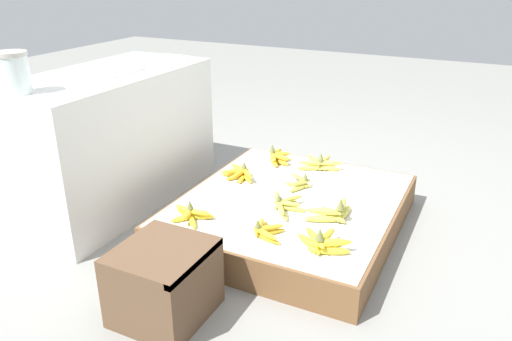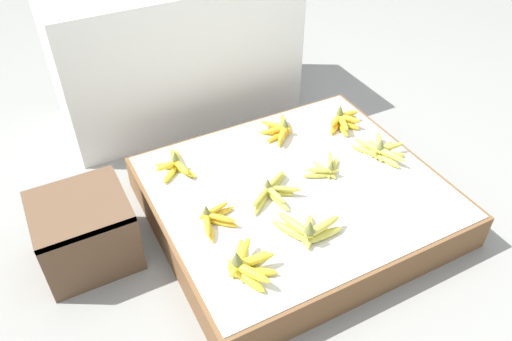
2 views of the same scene
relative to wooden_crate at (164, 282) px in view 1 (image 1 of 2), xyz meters
name	(u,v)px [view 1 (image 1 of 2)]	position (x,y,z in m)	size (l,w,h in m)	color
ground_plane	(290,227)	(0.80, -0.16, -0.14)	(10.00, 10.00, 0.00)	gray
display_platform	(290,213)	(0.80, -0.16, -0.06)	(1.11, 0.98, 0.16)	brown
back_vendor_table	(110,139)	(0.67, 0.81, 0.21)	(1.15, 0.54, 0.69)	white
wooden_crate	(164,282)	(0.00, 0.00, 0.00)	(0.33, 0.31, 0.28)	brown
banana_bunch_front_left	(323,243)	(0.43, -0.45, 0.05)	(0.17, 0.24, 0.11)	yellow
banana_bunch_front_midleft	(334,212)	(0.69, -0.41, 0.05)	(0.22, 0.19, 0.11)	gold
banana_bunch_middle_left	(265,231)	(0.43, -0.20, 0.04)	(0.16, 0.15, 0.08)	gold
banana_bunch_middle_midleft	(284,204)	(0.68, -0.17, 0.04)	(0.23, 0.21, 0.08)	gold
banana_bunch_middle_midright	(300,182)	(0.94, -0.15, 0.04)	(0.20, 0.14, 0.08)	gold
banana_bunch_middle_right	(320,164)	(1.21, -0.16, 0.05)	(0.19, 0.23, 0.10)	#DBCC4C
banana_bunch_back_left	(190,214)	(0.41, 0.15, 0.05)	(0.15, 0.20, 0.09)	yellow
banana_bunch_back_midright	(241,173)	(0.91, 0.17, 0.04)	(0.17, 0.21, 0.09)	gold
banana_bunch_back_right	(277,157)	(1.19, 0.09, 0.05)	(0.19, 0.14, 0.10)	gold
glass_jar	(13,73)	(0.19, 0.83, 0.64)	(0.13, 0.13, 0.17)	silver
foam_tray_white	(166,59)	(1.07, 0.71, 0.56)	(0.22, 0.17, 0.02)	white
foam_tray_dark	(115,70)	(0.72, 0.77, 0.56)	(0.24, 0.19, 0.02)	white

